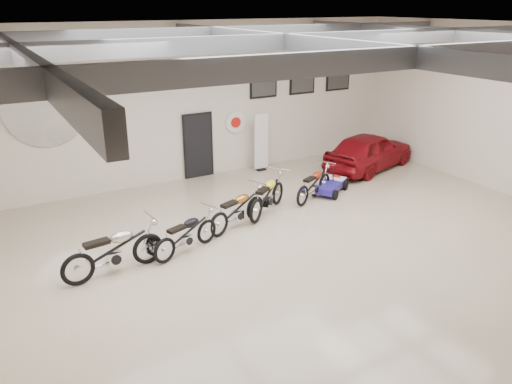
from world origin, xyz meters
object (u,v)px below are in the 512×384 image
vintage_car (369,151)px  motorcycle_yellow (267,195)px  motorcycle_silver (113,250)px  go_kart (332,182)px  banner_stand (261,143)px  motorcycle_red (314,183)px  motorcycle_gold (237,209)px  motorcycle_black (186,233)px

vintage_car → motorcycle_yellow: bearing=91.3°
motorcycle_silver → go_kart: 7.38m
banner_stand → motorcycle_red: bearing=-92.7°
vintage_car → motorcycle_silver: bearing=90.1°
motorcycle_gold → go_kart: 3.90m
motorcycle_red → go_kart: motorcycle_red is taller
go_kart → vintage_car: (2.49, 1.16, 0.36)m
motorcycle_silver → motorcycle_black: size_ratio=1.19×
banner_stand → motorcycle_yellow: (-1.77, -3.37, -0.43)m
motorcycle_black → vintage_car: bearing=-1.3°
motorcycle_silver → motorcycle_yellow: (4.55, 1.23, -0.04)m
vintage_car → banner_stand: bearing=46.2°
vintage_car → motorcycle_black: bearing=92.4°
banner_stand → motorcycle_silver: size_ratio=0.88×
motorcycle_gold → go_kart: size_ratio=1.20×
vintage_car → motorcycle_red: bearing=96.2°
motorcycle_black → go_kart: bearing=-4.2°
motorcycle_red → motorcycle_gold: bearing=167.6°
banner_stand → go_kart: bearing=-75.8°
motorcycle_yellow → vintage_car: 5.37m
banner_stand → vintage_car: banner_stand is taller
motorcycle_silver → go_kart: motorcycle_silver is taller
motorcycle_gold → motorcycle_red: bearing=-7.8°
motorcycle_silver → motorcycle_red: 6.46m
motorcycle_red → go_kart: 0.93m
motorcycle_black → motorcycle_gold: bearing=0.8°
motorcycle_black → motorcycle_red: motorcycle_red is taller
banner_stand → vintage_car: (3.35, -1.73, -0.32)m
motorcycle_yellow → go_kart: bearing=-24.7°
motorcycle_yellow → banner_stand: bearing=27.3°
motorcycle_silver → motorcycle_gold: bearing=6.1°
motorcycle_silver → motorcycle_yellow: bearing=8.1°
go_kart → motorcycle_black: bearing=163.6°
motorcycle_red → motorcycle_silver: bearing=167.7°
motorcycle_silver → motorcycle_gold: size_ratio=1.11×
motorcycle_black → motorcycle_yellow: 3.03m
motorcycle_silver → motorcycle_red: bearing=6.0°
motorcycle_silver → motorcycle_red: (6.30, 1.46, -0.09)m
motorcycle_gold → vintage_car: size_ratio=0.52×
motorcycle_black → motorcycle_yellow: (2.83, 1.08, 0.05)m
banner_stand → motorcycle_silver: bearing=-146.2°
motorcycle_black → motorcycle_red: (4.58, 1.31, 0.00)m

